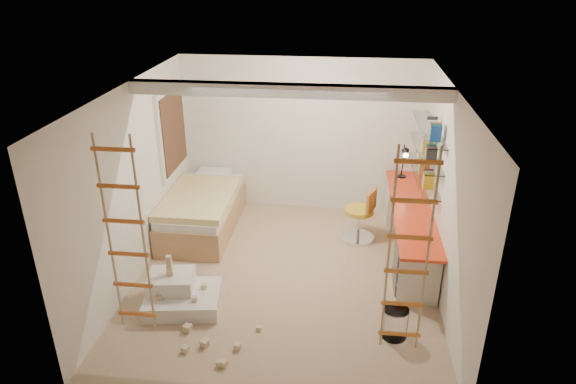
# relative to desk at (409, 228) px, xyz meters

# --- Properties ---
(floor) EXTENTS (4.50, 4.50, 0.00)m
(floor) POSITION_rel_desk_xyz_m (-1.72, -0.86, -0.40)
(floor) COLOR tan
(floor) RESTS_ON ground
(ceiling_beam) EXTENTS (4.00, 0.18, 0.16)m
(ceiling_beam) POSITION_rel_desk_xyz_m (-1.72, -0.56, 2.12)
(ceiling_beam) COLOR white
(ceiling_beam) RESTS_ON ceiling
(window_frame) EXTENTS (0.06, 1.15, 1.35)m
(window_frame) POSITION_rel_desk_xyz_m (-3.69, 0.64, 1.15)
(window_frame) COLOR white
(window_frame) RESTS_ON wall_left
(window_blind) EXTENTS (0.02, 1.00, 1.20)m
(window_blind) POSITION_rel_desk_xyz_m (-3.65, 0.64, 1.15)
(window_blind) COLOR #4C2D1E
(window_blind) RESTS_ON window_frame
(rope_ladder_left) EXTENTS (0.41, 0.04, 2.13)m
(rope_ladder_left) POSITION_rel_desk_xyz_m (-3.07, -2.61, 1.11)
(rope_ladder_left) COLOR #C45821
(rope_ladder_left) RESTS_ON ceiling
(rope_ladder_right) EXTENTS (0.41, 0.04, 2.13)m
(rope_ladder_right) POSITION_rel_desk_xyz_m (-0.37, -2.61, 1.11)
(rope_ladder_right) COLOR #C06A20
(rope_ladder_right) RESTS_ON ceiling
(waste_bin) EXTENTS (0.30, 0.30, 0.37)m
(waste_bin) POSITION_rel_desk_xyz_m (-0.32, -1.92, -0.22)
(waste_bin) COLOR white
(waste_bin) RESTS_ON floor
(desk) EXTENTS (0.56, 2.80, 0.75)m
(desk) POSITION_rel_desk_xyz_m (0.00, 0.00, 0.00)
(desk) COLOR red
(desk) RESTS_ON floor
(shelves) EXTENTS (0.25, 1.80, 0.71)m
(shelves) POSITION_rel_desk_xyz_m (0.15, 0.27, 1.10)
(shelves) COLOR white
(shelves) RESTS_ON wall_right
(bed) EXTENTS (1.02, 2.00, 0.69)m
(bed) POSITION_rel_desk_xyz_m (-3.20, 0.36, -0.07)
(bed) COLOR #AD7F51
(bed) RESTS_ON floor
(task_lamp) EXTENTS (0.14, 0.36, 0.57)m
(task_lamp) POSITION_rel_desk_xyz_m (-0.05, 0.96, 0.73)
(task_lamp) COLOR black
(task_lamp) RESTS_ON desk
(swivel_chair) EXTENTS (0.67, 0.67, 0.86)m
(swivel_chair) POSITION_rel_desk_xyz_m (-0.70, 0.29, -0.09)
(swivel_chair) COLOR gold
(swivel_chair) RESTS_ON floor
(play_platform) EXTENTS (1.00, 0.83, 0.41)m
(play_platform) POSITION_rel_desk_xyz_m (-2.96, -1.63, -0.25)
(play_platform) COLOR silver
(play_platform) RESTS_ON floor
(toy_blocks) EXTENTS (1.32, 1.16, 0.68)m
(toy_blocks) POSITION_rel_desk_xyz_m (-2.62, -2.03, -0.19)
(toy_blocks) COLOR #CCB284
(toy_blocks) RESTS_ON floor
(books) EXTENTS (0.14, 0.64, 0.92)m
(books) POSITION_rel_desk_xyz_m (0.15, 0.27, 1.19)
(books) COLOR yellow
(books) RESTS_ON shelves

